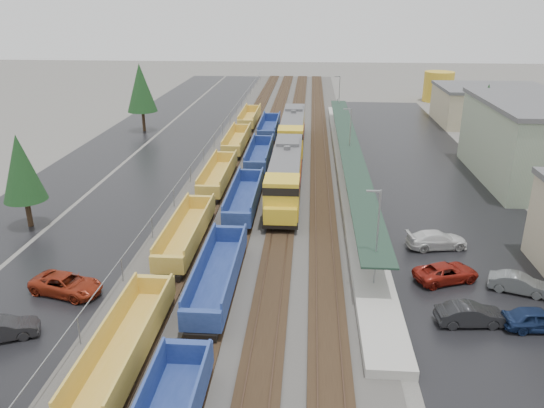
{
  "coord_description": "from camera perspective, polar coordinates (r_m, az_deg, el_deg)",
  "views": [
    {
      "loc": [
        4.5,
        -14.93,
        20.15
      ],
      "look_at": [
        1.05,
        32.37,
        2.0
      ],
      "focal_mm": 35.0,
      "sensor_mm": 36.0,
      "label": 1
    }
  ],
  "objects": [
    {
      "name": "ballast_strip",
      "position": [
        77.72,
        0.72,
        5.94
      ],
      "size": [
        20.0,
        160.0,
        0.08
      ],
      "primitive_type": "cube",
      "color": "#302D2B",
      "rests_on": "ground"
    },
    {
      "name": "trackbed",
      "position": [
        77.68,
        0.72,
        6.03
      ],
      "size": [
        14.6,
        160.0,
        0.22
      ],
      "color": "black",
      "rests_on": "ground"
    },
    {
      "name": "west_parking_lot",
      "position": [
        80.01,
        -10.13,
        6.03
      ],
      "size": [
        10.0,
        160.0,
        0.02
      ],
      "primitive_type": "cube",
      "color": "black",
      "rests_on": "ground"
    },
    {
      "name": "west_road",
      "position": [
        83.01,
        -16.88,
        5.99
      ],
      "size": [
        9.0,
        160.0,
        0.02
      ],
      "primitive_type": "cube",
      "color": "black",
      "rests_on": "ground"
    },
    {
      "name": "east_commuter_lot",
      "position": [
        69.51,
        16.05,
        3.26
      ],
      "size": [
        16.0,
        100.0,
        0.02
      ],
      "primitive_type": "cube",
      "color": "black",
      "rests_on": "ground"
    },
    {
      "name": "station_platform",
      "position": [
        67.97,
        8.24,
        4.12
      ],
      "size": [
        3.0,
        80.0,
        8.0
      ],
      "color": "#9E9B93",
      "rests_on": "ground"
    },
    {
      "name": "chainlink_fence",
      "position": [
        76.96,
        -6.48,
        6.87
      ],
      "size": [
        0.08,
        160.04,
        2.02
      ],
      "color": "gray",
      "rests_on": "ground"
    },
    {
      "name": "distant_hills",
      "position": [
        230.07,
        14.77,
        15.26
      ],
      "size": [
        301.0,
        140.0,
        25.2
      ],
      "color": "#57664F",
      "rests_on": "ground"
    },
    {
      "name": "tree_west_near",
      "position": [
        54.1,
        -25.4,
        3.52
      ],
      "size": [
        3.96,
        3.96,
        9.0
      ],
      "color": "#332316",
      "rests_on": "ground"
    },
    {
      "name": "tree_west_far",
      "position": [
        90.22,
        -13.93,
        12.04
      ],
      "size": [
        4.84,
        4.84,
        11.0
      ],
      "color": "#332316",
      "rests_on": "ground"
    },
    {
      "name": "tree_east",
      "position": [
        77.84,
        21.98,
        9.32
      ],
      "size": [
        4.4,
        4.4,
        10.0
      ],
      "color": "#332316",
      "rests_on": "ground"
    },
    {
      "name": "locomotive_lead",
      "position": [
        57.24,
        1.47,
        3.09
      ],
      "size": [
        3.32,
        21.9,
        4.96
      ],
      "color": "black",
      "rests_on": "ground"
    },
    {
      "name": "locomotive_trail",
      "position": [
        77.49,
        2.24,
        7.84
      ],
      "size": [
        3.32,
        21.9,
        4.96
      ],
      "color": "black",
      "rests_on": "ground"
    },
    {
      "name": "well_string_yellow",
      "position": [
        54.39,
        -7.23,
        0.35
      ],
      "size": [
        2.68,
        95.96,
        2.37
      ],
      "color": "gold",
      "rests_on": "ground"
    },
    {
      "name": "well_string_blue",
      "position": [
        46.94,
        -4.15,
        -2.92
      ],
      "size": [
        2.76,
        95.52,
        2.45
      ],
      "color": "navy",
      "rests_on": "ground"
    },
    {
      "name": "storage_tank",
      "position": [
        121.56,
        17.45,
        11.96
      ],
      "size": [
        6.26,
        6.26,
        6.26
      ],
      "primitive_type": "cylinder",
      "color": "gold",
      "rests_on": "ground"
    },
    {
      "name": "parked_car_west_b",
      "position": [
        38.52,
        -27.04,
        -11.92
      ],
      "size": [
        3.13,
        4.63,
        1.44
      ],
      "primitive_type": "imported",
      "rotation": [
        0.0,
        0.0,
        1.98
      ],
      "color": "black",
      "rests_on": "ground"
    },
    {
      "name": "parked_car_west_c",
      "position": [
        42.08,
        -21.24,
        -8.08
      ],
      "size": [
        3.79,
        5.86,
        1.5
      ],
      "primitive_type": "imported",
      "rotation": [
        0.0,
        0.0,
        1.31
      ],
      "color": "maroon",
      "rests_on": "ground"
    },
    {
      "name": "parked_car_east_a",
      "position": [
        38.2,
        20.56,
        -11.09
      ],
      "size": [
        1.96,
        4.63,
        1.49
      ],
      "primitive_type": "imported",
      "rotation": [
        0.0,
        0.0,
        1.66
      ],
      "color": "black",
      "rests_on": "ground"
    },
    {
      "name": "parked_car_east_b",
      "position": [
        43.12,
        18.23,
        -7.03
      ],
      "size": [
        3.96,
        5.53,
        1.4
      ],
      "primitive_type": "imported",
      "rotation": [
        0.0,
        0.0,
        1.94
      ],
      "color": "maroon",
      "rests_on": "ground"
    },
    {
      "name": "parked_car_east_c",
      "position": [
        48.35,
        17.31,
        -3.71
      ],
      "size": [
        3.07,
        5.58,
        1.53
      ],
      "primitive_type": "imported",
      "rotation": [
        0.0,
        0.0,
        1.75
      ],
      "color": "silver",
      "rests_on": "ground"
    },
    {
      "name": "parked_car_east_d",
      "position": [
        39.41,
        26.63,
        -11.02
      ],
      "size": [
        2.04,
        4.53,
        1.51
      ],
      "primitive_type": "imported",
      "rotation": [
        0.0,
        0.0,
        1.63
      ],
      "color": "#122145",
      "rests_on": "ground"
    },
    {
      "name": "parked_car_east_e",
      "position": [
        43.48,
        25.03,
        -7.78
      ],
      "size": [
        2.82,
        4.51,
        1.4
      ],
      "primitive_type": "imported",
      "rotation": [
        0.0,
        0.0,
        1.23
      ],
      "color": "#56595B",
      "rests_on": "ground"
    }
  ]
}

